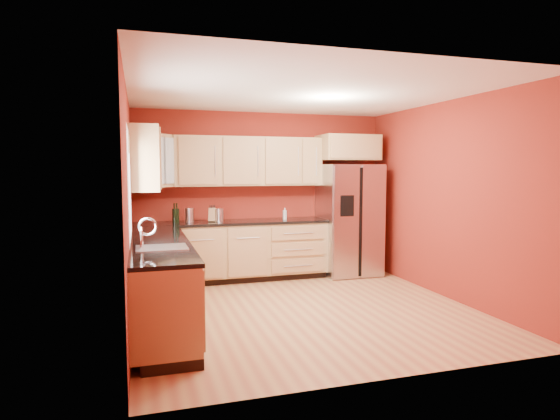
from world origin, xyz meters
name	(u,v)px	position (x,y,z in m)	size (l,w,h in m)	color
floor	(304,309)	(0.00, 0.00, 0.00)	(4.00, 4.00, 0.00)	#AE6743
ceiling	(305,93)	(0.00, 0.00, 2.60)	(4.00, 4.00, 0.00)	white
wall_back	(262,194)	(0.00, 2.00, 1.30)	(4.00, 0.04, 2.60)	maroon
wall_front	(390,221)	(0.00, -2.00, 1.30)	(4.00, 0.04, 2.60)	maroon
wall_left	(129,207)	(-2.00, 0.00, 1.30)	(0.04, 4.00, 2.60)	maroon
wall_right	(447,200)	(2.00, 0.00, 1.30)	(0.04, 4.00, 2.60)	maroon
base_cabinets_back	(233,252)	(-0.55, 1.70, 0.44)	(2.90, 0.60, 0.88)	tan
base_cabinets_left	(160,284)	(-1.70, 0.00, 0.44)	(0.60, 2.80, 0.88)	tan
countertop_back	(232,222)	(-0.55, 1.69, 0.90)	(2.90, 0.62, 0.04)	black
countertop_left	(160,242)	(-1.69, 0.00, 0.90)	(0.62, 2.80, 0.04)	black
upper_cabinets_back	(249,161)	(-0.25, 1.83, 1.83)	(2.30, 0.33, 0.75)	tan
upper_cabinets_left	(143,159)	(-1.83, 0.72, 1.83)	(0.33, 1.35, 0.75)	tan
corner_upper_cabinet	(155,161)	(-1.67, 1.67, 1.83)	(0.62, 0.33, 0.75)	tan
over_fridge_cabinet	(348,148)	(1.35, 1.70, 2.05)	(0.92, 0.60, 0.40)	tan
refrigerator	(349,220)	(1.35, 1.62, 0.89)	(0.90, 0.75, 1.78)	silver
window	(130,185)	(-1.98, -0.50, 1.55)	(0.03, 0.90, 1.00)	white
sink_faucet	(161,233)	(-1.69, -0.50, 1.07)	(0.50, 0.42, 0.30)	silver
canister_left	(189,215)	(-1.19, 1.72, 1.02)	(0.13, 0.13, 0.21)	silver
canister_right	(219,215)	(-0.74, 1.70, 1.02)	(0.12, 0.12, 0.19)	silver
wine_bottle_a	(177,213)	(-1.37, 1.68, 1.07)	(0.07, 0.07, 0.29)	black
wine_bottle_b	(174,213)	(-1.41, 1.65, 1.07)	(0.07, 0.07, 0.29)	black
knife_block	(212,215)	(-0.85, 1.72, 1.02)	(0.10, 0.09, 0.20)	tan
soap_dispenser	(285,214)	(0.28, 1.69, 1.01)	(0.06, 0.06, 0.18)	silver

